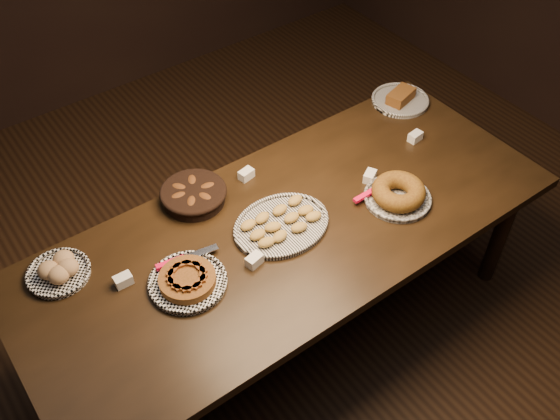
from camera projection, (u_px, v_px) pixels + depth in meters
ground at (288, 325)px, 3.22m from camera, size 5.00×5.00×0.00m
buffet_table at (290, 238)px, 2.74m from camera, size 2.40×1.00×0.75m
apple_tart_plate at (187, 280)px, 2.45m from camera, size 0.35×0.32×0.06m
madeleine_platter at (281, 224)px, 2.67m from camera, size 0.43×0.35×0.05m
bundt_cake_plate at (398, 194)px, 2.77m from camera, size 0.34×0.32×0.10m
croissant_basket at (193, 194)px, 2.77m from camera, size 0.30×0.30×0.07m
bread_roll_plate at (59, 270)px, 2.48m from camera, size 0.26×0.26×0.08m
loaf_plate at (400, 99)px, 3.31m from camera, size 0.31×0.31×0.07m
tent_cards at (289, 201)px, 2.77m from camera, size 1.65×0.51×0.04m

